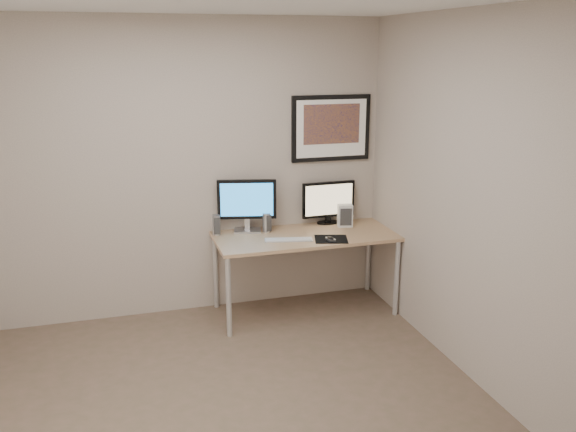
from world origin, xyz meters
name	(u,v)px	position (x,y,z in m)	size (l,w,h in m)	color
floor	(225,409)	(0.00, 0.00, 0.00)	(3.60, 3.60, 0.00)	brown
room	(205,155)	(0.00, 0.45, 1.64)	(3.60, 3.60, 3.60)	white
desk	(305,242)	(1.00, 1.35, 0.66)	(1.60, 0.70, 0.73)	olive
framed_art	(331,128)	(1.35, 1.68, 1.62)	(0.75, 0.04, 0.60)	black
monitor_large	(247,203)	(0.53, 1.59, 0.99)	(0.52, 0.22, 0.48)	#A8A8AD
monitor_tv	(328,201)	(1.32, 1.63, 0.94)	(0.51, 0.12, 0.40)	black
speaker_left	(216,225)	(0.25, 1.57, 0.82)	(0.07, 0.07, 0.18)	#A8A8AD
speaker_right	(266,222)	(0.69, 1.53, 0.82)	(0.07, 0.07, 0.18)	#A8A8AD
keyboard	(289,240)	(0.81, 1.23, 0.74)	(0.41, 0.11, 0.01)	#BBBBC0
mousepad	(331,239)	(1.17, 1.16, 0.73)	(0.28, 0.25, 0.00)	black
mouse	(331,238)	(1.16, 1.12, 0.75)	(0.05, 0.09, 0.03)	black
fan_unit	(345,216)	(1.44, 1.50, 0.83)	(0.13, 0.10, 0.20)	silver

